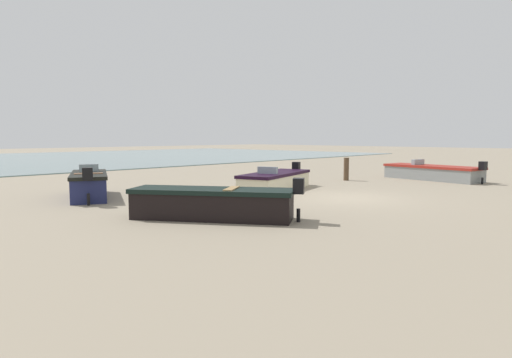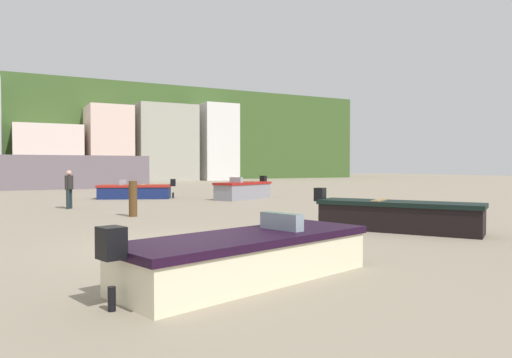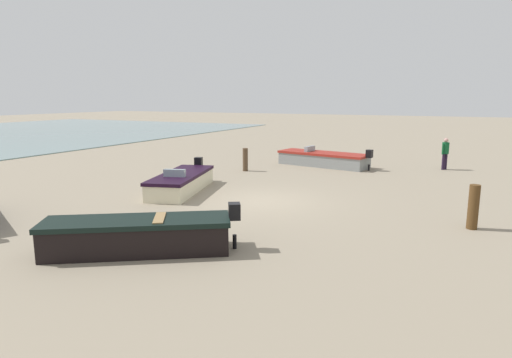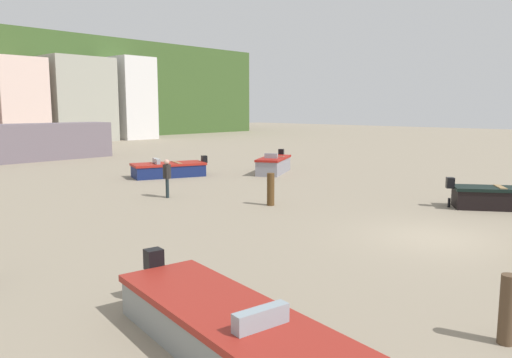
# 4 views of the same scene
# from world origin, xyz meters

# --- Properties ---
(ground_plane) EXTENTS (160.00, 160.00, 0.00)m
(ground_plane) POSITION_xyz_m (0.00, 0.00, 0.00)
(ground_plane) COLOR gray
(headland_hill) EXTENTS (90.00, 32.00, 12.42)m
(headland_hill) POSITION_xyz_m (0.00, 66.00, 6.21)
(headland_hill) COLOR #3A5526
(headland_hill) RESTS_ON ground
(harbor_pier) EXTENTS (14.70, 2.40, 2.64)m
(harbor_pier) POSITION_xyz_m (-0.40, 30.00, 1.32)
(harbor_pier) COLOR slate
(harbor_pier) RESTS_ON ground
(townhouse_centre_left) EXTENTS (6.95, 6.68, 6.29)m
(townhouse_centre_left) POSITION_xyz_m (0.45, 47.34, 3.15)
(townhouse_centre_left) COLOR beige
(townhouse_centre_left) RESTS_ON ground
(townhouse_centre_right) EXTENTS (4.82, 6.85, 8.73)m
(townhouse_centre_right) POSITION_xyz_m (6.99, 47.43, 4.37)
(townhouse_centre_right) COLOR beige
(townhouse_centre_right) RESTS_ON ground
(townhouse_right) EXTENTS (7.11, 5.85, 9.24)m
(townhouse_right) POSITION_xyz_m (13.63, 46.93, 4.62)
(townhouse_right) COLOR #A09E8F
(townhouse_right) RESTS_ON ground
(townhouse_far_right) EXTENTS (4.46, 6.82, 9.70)m
(townhouse_far_right) POSITION_xyz_m (20.41, 47.41, 4.85)
(townhouse_far_right) COLOR silver
(townhouse_far_right) RESTS_ON ground
(boat_black_0) EXTENTS (3.37, 4.34, 1.14)m
(boat_black_0) POSITION_xyz_m (6.04, -0.44, 0.42)
(boat_black_0) COLOR black
(boat_black_0) RESTS_ON ground
(boat_navy_2) EXTENTS (4.26, 3.02, 1.08)m
(boat_navy_2) POSITION_xyz_m (2.78, 16.20, 0.39)
(boat_navy_2) COLOR navy
(boat_navy_2) RESTS_ON ground
(boat_grey_3) EXTENTS (3.82, 2.79, 1.25)m
(boat_grey_3) POSITION_xyz_m (7.85, 12.92, 0.48)
(boat_grey_3) COLOR gray
(boat_grey_3) RESTS_ON ground
(boat_cream_4) EXTENTS (4.70, 2.60, 1.05)m
(boat_cream_4) POSITION_xyz_m (-0.14, -3.55, 0.38)
(boat_cream_4) COLOR beige
(boat_cream_4) RESTS_ON ground
(mooring_post_mid_beach) EXTENTS (0.29, 0.29, 1.27)m
(mooring_post_mid_beach) POSITION_xyz_m (0.46, 6.75, 0.63)
(mooring_post_mid_beach) COLOR #51361A
(mooring_post_mid_beach) RESTS_ON ground
(beach_walker_distant) EXTENTS (0.48, 0.48, 1.62)m
(beach_walker_distant) POSITION_xyz_m (-1.20, 11.10, 0.95)
(beach_walker_distant) COLOR #1C282B
(beach_walker_distant) RESTS_ON ground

